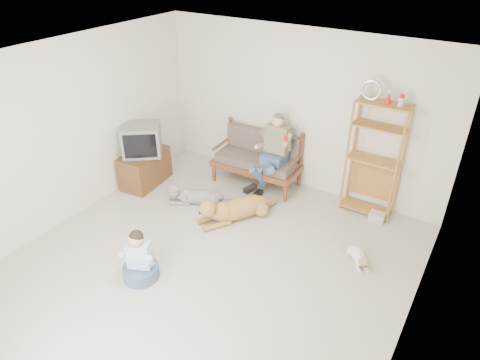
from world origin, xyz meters
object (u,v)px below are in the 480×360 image
Objects in this scene: etagere at (374,159)px; tv_stand at (145,168)px; golden_retriever at (234,209)px; loveseat at (258,157)px.

tv_stand is at bearing -160.93° from etagere.
etagere reaches higher than tv_stand.
golden_retriever is (-1.67, -1.33, -0.76)m from etagere.
loveseat is 1.99m from etagere.
tv_stand is 1.93m from golden_retriever.
loveseat is at bearing -176.44° from etagere.
loveseat is 0.72× the size of etagere.
tv_stand is (-1.66, -1.12, -0.19)m from loveseat.
golden_retriever is (0.27, -1.21, -0.30)m from loveseat.
tv_stand is 0.71× the size of golden_retriever.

